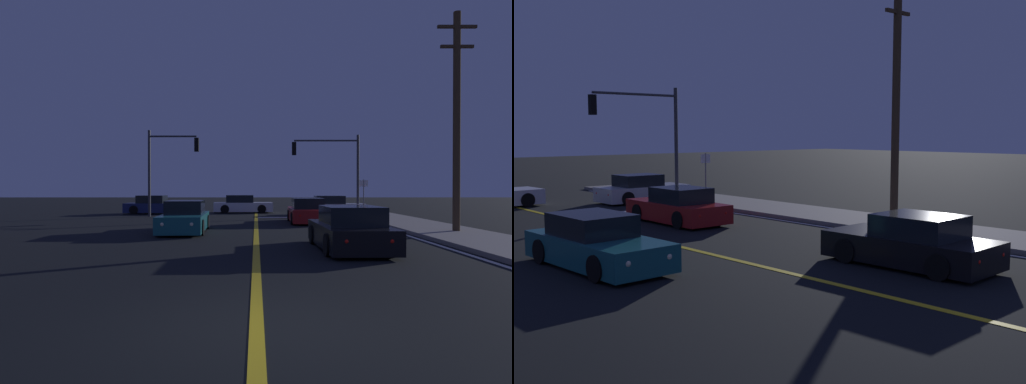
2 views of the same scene
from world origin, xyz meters
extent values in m
cube|color=gray|center=(7.83, 11.65, 0.07)|extent=(3.20, 41.94, 0.15)
cube|color=gold|center=(0.00, 11.65, 0.01)|extent=(0.20, 39.61, 0.01)
cube|color=silver|center=(5.98, 11.65, 0.01)|extent=(0.16, 39.61, 0.01)
cube|color=silver|center=(3.11, 21.80, 0.01)|extent=(6.23, 0.50, 0.01)
cube|color=black|center=(2.85, 7.47, 0.44)|extent=(2.00, 4.42, 0.68)
cube|color=black|center=(2.85, 7.21, 1.04)|extent=(1.68, 2.05, 0.60)
cylinder|color=black|center=(1.93, 8.81, 0.32)|extent=(0.24, 0.65, 0.64)
cylinder|color=black|center=(3.70, 8.85, 0.32)|extent=(0.24, 0.65, 0.64)
cylinder|color=black|center=(1.99, 6.10, 0.32)|extent=(0.24, 0.65, 0.64)
cylinder|color=black|center=(3.77, 6.14, 0.32)|extent=(0.24, 0.65, 0.64)
sphere|color=#FFF4CC|center=(2.21, 9.58, 0.52)|extent=(0.18, 0.18, 0.18)
sphere|color=#FFF4CC|center=(3.38, 9.61, 0.52)|extent=(0.18, 0.18, 0.18)
sphere|color=red|center=(2.31, 5.32, 0.52)|extent=(0.14, 0.14, 0.14)
sphere|color=red|center=(3.48, 5.35, 0.52)|extent=(0.14, 0.14, 0.14)
cube|color=#B2B5BA|center=(5.41, 24.62, 0.44)|extent=(4.34, 1.89, 0.68)
cube|color=black|center=(5.15, 24.62, 1.04)|extent=(2.00, 1.61, 0.60)
cylinder|color=black|center=(6.75, 25.48, 0.32)|extent=(0.64, 0.22, 0.64)
cylinder|color=black|center=(6.74, 23.74, 0.32)|extent=(0.64, 0.22, 0.64)
cylinder|color=black|center=(4.07, 25.50, 0.32)|extent=(0.64, 0.22, 0.64)
cylinder|color=black|center=(4.06, 23.76, 0.32)|extent=(0.64, 0.22, 0.64)
sphere|color=#FFF4CC|center=(7.51, 25.18, 0.52)|extent=(0.18, 0.18, 0.18)
sphere|color=#FFF4CC|center=(7.50, 24.03, 0.52)|extent=(0.18, 0.18, 0.18)
sphere|color=red|center=(3.30, 25.21, 0.52)|extent=(0.14, 0.14, 0.14)
sphere|color=red|center=(3.29, 24.06, 0.52)|extent=(0.14, 0.14, 0.14)
cube|color=maroon|center=(2.76, 17.78, 0.44)|extent=(1.87, 4.50, 0.68)
cube|color=black|center=(2.75, 17.51, 1.04)|extent=(1.59, 2.08, 0.60)
cylinder|color=black|center=(1.92, 19.18, 0.32)|extent=(0.23, 0.64, 0.64)
cylinder|color=black|center=(3.63, 19.16, 0.32)|extent=(0.23, 0.64, 0.64)
cylinder|color=black|center=(1.89, 16.40, 0.32)|extent=(0.23, 0.64, 0.64)
cylinder|color=black|center=(3.60, 16.38, 0.32)|extent=(0.23, 0.64, 0.64)
sphere|color=#FFF4CC|center=(2.21, 19.97, 0.52)|extent=(0.18, 0.18, 0.18)
sphere|color=#FFF4CC|center=(3.35, 19.95, 0.52)|extent=(0.18, 0.18, 0.18)
sphere|color=red|center=(2.17, 15.60, 0.52)|extent=(0.14, 0.14, 0.14)
sphere|color=red|center=(3.30, 15.58, 0.52)|extent=(0.14, 0.14, 0.14)
cylinder|color=black|center=(0.41, 26.29, 0.32)|extent=(0.65, 0.25, 0.64)
sphere|color=#FFF4CC|center=(1.13, 27.77, 0.52)|extent=(0.18, 0.18, 0.18)
sphere|color=#FFF4CC|center=(1.18, 26.62, 0.52)|extent=(0.18, 0.18, 0.18)
cube|color=#195960|center=(-3.07, 12.72, 0.44)|extent=(1.95, 4.65, 0.68)
cube|color=black|center=(-3.08, 13.00, 1.04)|extent=(1.61, 2.17, 0.60)
cylinder|color=black|center=(-2.18, 11.33, 0.32)|extent=(0.24, 0.65, 0.64)
cylinder|color=black|center=(-3.84, 11.27, 0.32)|extent=(0.24, 0.65, 0.64)
cylinder|color=black|center=(-2.29, 14.18, 0.32)|extent=(0.24, 0.65, 0.64)
cylinder|color=black|center=(-3.95, 14.11, 0.32)|extent=(0.24, 0.65, 0.64)
sphere|color=#FFF4CC|center=(-2.43, 10.51, 0.52)|extent=(0.18, 0.18, 0.18)
sphere|color=#FFF4CC|center=(-3.53, 10.47, 0.52)|extent=(0.18, 0.18, 0.18)
sphere|color=red|center=(-2.60, 14.99, 0.52)|extent=(0.14, 0.14, 0.14)
sphere|color=red|center=(-3.70, 14.95, 0.52)|extent=(0.14, 0.14, 0.14)
cylinder|color=#38383D|center=(7.03, 24.10, 2.77)|extent=(0.18, 0.18, 5.55)
cylinder|color=#38383D|center=(4.82, 24.10, 5.15)|extent=(4.41, 0.12, 0.12)
cube|color=black|center=(2.62, 24.10, 4.60)|extent=(0.28, 0.28, 0.90)
sphere|color=red|center=(2.62, 24.10, 4.87)|extent=(0.22, 0.22, 0.22)
sphere|color=#4C2D05|center=(2.62, 24.10, 4.60)|extent=(0.22, 0.22, 0.22)
sphere|color=#0A3814|center=(2.62, 24.10, 4.33)|extent=(0.22, 0.22, 0.22)
cylinder|color=#4C3823|center=(8.13, 11.79, 4.51)|extent=(0.29, 0.29, 9.01)
cube|color=#4C3823|center=(8.13, 11.79, 7.61)|extent=(1.33, 0.12, 0.12)
cylinder|color=slate|center=(6.73, 21.30, 1.21)|extent=(0.06, 0.06, 2.42)
cube|color=white|center=(6.73, 21.30, 2.17)|extent=(0.56, 0.09, 0.40)
camera|label=1|loc=(-0.01, -5.77, 1.89)|focal=30.42mm
camera|label=2|loc=(-10.22, -1.41, 3.42)|focal=43.05mm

